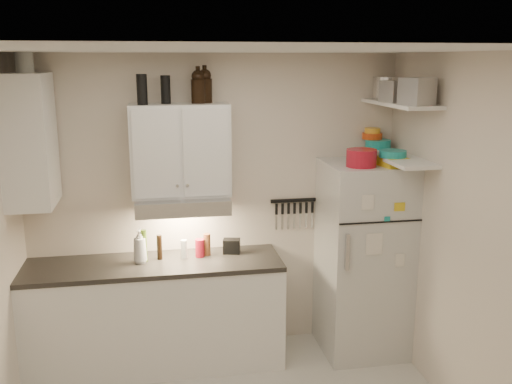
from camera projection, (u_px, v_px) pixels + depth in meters
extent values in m
cube|color=silver|center=(241.00, 48.00, 3.24)|extent=(3.20, 3.00, 0.02)
cube|color=beige|center=(215.00, 205.00, 4.99)|extent=(3.20, 0.02, 2.60)
cube|color=beige|center=(479.00, 250.00, 3.82)|extent=(0.02, 3.00, 2.60)
cube|color=white|center=(156.00, 316.00, 4.79)|extent=(2.10, 0.60, 0.88)
cube|color=#2A2724|center=(154.00, 265.00, 4.69)|extent=(2.10, 0.62, 0.04)
cube|color=white|center=(180.00, 150.00, 4.65)|extent=(0.80, 0.33, 0.75)
cube|color=white|center=(29.00, 141.00, 4.29)|extent=(0.33, 0.55, 1.00)
cube|color=silver|center=(182.00, 204.00, 4.68)|extent=(0.76, 0.46, 0.12)
cube|color=silver|center=(363.00, 259.00, 4.97)|extent=(0.70, 0.68, 1.70)
cube|color=white|center=(400.00, 104.00, 4.57)|extent=(0.30, 0.95, 0.03)
cube|color=white|center=(397.00, 158.00, 4.67)|extent=(0.30, 0.95, 0.03)
cube|color=black|center=(294.00, 200.00, 5.08)|extent=(0.42, 0.02, 0.03)
cylinder|color=#A61324|center=(361.00, 158.00, 4.60)|extent=(0.27, 0.27, 0.14)
cube|color=gold|center=(392.00, 162.00, 4.62)|extent=(0.21, 0.25, 0.08)
cylinder|color=silver|center=(379.00, 157.00, 4.71)|extent=(0.08, 0.08, 0.11)
cylinder|color=silver|center=(388.00, 88.00, 4.91)|extent=(0.34, 0.34, 0.19)
cube|color=#AAAAAD|center=(393.00, 91.00, 4.50)|extent=(0.22, 0.21, 0.17)
cube|color=#AAAAAD|center=(417.00, 91.00, 4.21)|extent=(0.26, 0.26, 0.20)
cylinder|color=teal|center=(378.00, 145.00, 4.97)|extent=(0.22, 0.22, 0.09)
cylinder|color=#D94614|center=(372.00, 136.00, 5.01)|extent=(0.18, 0.18, 0.05)
cylinder|color=yellow|center=(372.00, 130.00, 5.00)|extent=(0.14, 0.14, 0.04)
cylinder|color=teal|center=(393.00, 154.00, 4.61)|extent=(0.26, 0.26, 0.06)
cylinder|color=black|center=(166.00, 90.00, 4.54)|extent=(0.08, 0.08, 0.22)
cylinder|color=black|center=(142.00, 90.00, 4.42)|extent=(0.08, 0.08, 0.24)
cylinder|color=silver|center=(24.00, 61.00, 4.23)|extent=(0.17, 0.17, 0.18)
imported|color=white|center=(140.00, 244.00, 4.64)|extent=(0.15, 0.15, 0.32)
cylinder|color=brown|center=(207.00, 244.00, 4.84)|extent=(0.07, 0.07, 0.19)
cylinder|color=#49691A|center=(144.00, 246.00, 4.67)|extent=(0.06, 0.06, 0.27)
cylinder|color=black|center=(160.00, 247.00, 4.73)|extent=(0.06, 0.06, 0.21)
cylinder|color=silver|center=(184.00, 249.00, 4.77)|extent=(0.07, 0.07, 0.16)
cylinder|color=#A61324|center=(200.00, 248.00, 4.80)|extent=(0.09, 0.09, 0.15)
cube|color=black|center=(232.00, 246.00, 4.90)|extent=(0.16, 0.13, 0.12)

